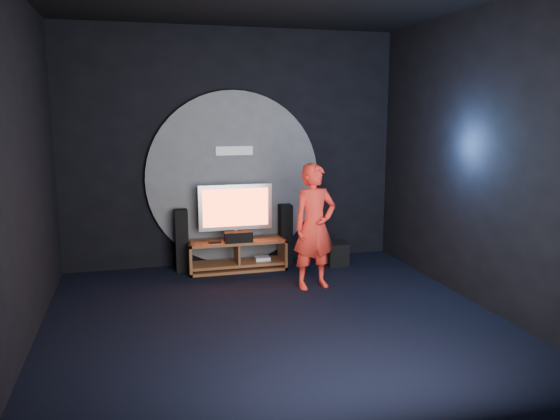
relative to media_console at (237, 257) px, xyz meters
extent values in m
plane|color=black|center=(0.04, -2.05, -0.19)|extent=(5.00, 5.00, 0.00)
cube|color=black|center=(0.04, 0.45, 1.56)|extent=(5.00, 0.04, 3.50)
cube|color=black|center=(0.04, -4.55, 1.56)|extent=(5.00, 0.04, 3.50)
cube|color=black|center=(-2.46, -2.05, 1.56)|extent=(0.04, 5.00, 3.50)
cube|color=black|center=(2.54, -2.05, 1.56)|extent=(0.04, 5.00, 3.50)
cylinder|color=#515156|center=(0.04, 0.39, 1.11)|extent=(2.60, 0.08, 2.60)
cube|color=white|center=(0.04, 0.34, 1.53)|extent=(0.55, 0.03, 0.13)
cube|color=brown|center=(-0.01, 0.00, 0.24)|extent=(1.42, 0.45, 0.04)
cube|color=brown|center=(-0.01, 0.00, -0.09)|extent=(1.38, 0.42, 0.04)
cube|color=brown|center=(-0.70, 0.00, 0.03)|extent=(0.04, 0.45, 0.45)
cube|color=brown|center=(0.68, 0.00, 0.03)|extent=(0.04, 0.45, 0.45)
cube|color=brown|center=(-0.01, 0.00, 0.07)|extent=(0.03, 0.40, 0.29)
cube|color=brown|center=(-0.01, 0.00, -0.17)|extent=(1.42, 0.45, 0.04)
cube|color=white|center=(0.37, 0.00, -0.05)|extent=(0.22, 0.16, 0.05)
cube|color=silver|center=(-0.01, 0.07, 0.28)|extent=(0.36, 0.22, 0.04)
cylinder|color=silver|center=(-0.01, 0.07, 0.35)|extent=(0.07, 0.07, 0.10)
cube|color=silver|center=(-0.01, 0.07, 0.73)|extent=(1.07, 0.06, 0.66)
cube|color=#FF4D23|center=(-0.01, 0.04, 0.73)|extent=(0.96, 0.01, 0.54)
cube|color=black|center=(-0.01, -0.15, 0.33)|extent=(0.40, 0.15, 0.15)
cube|color=black|center=(-0.34, -0.12, 0.27)|extent=(0.18, 0.05, 0.02)
cube|color=black|center=(-0.79, 0.14, 0.26)|extent=(0.18, 0.20, 0.91)
cube|color=black|center=(0.77, 0.16, 0.26)|extent=(0.18, 0.20, 0.91)
cube|color=black|center=(1.49, -0.13, -0.03)|extent=(0.31, 0.31, 0.34)
imported|color=#F92E21|center=(0.83, -1.05, 0.63)|extent=(0.65, 0.49, 1.64)
camera|label=1|loc=(-1.39, -7.63, 2.10)|focal=35.00mm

